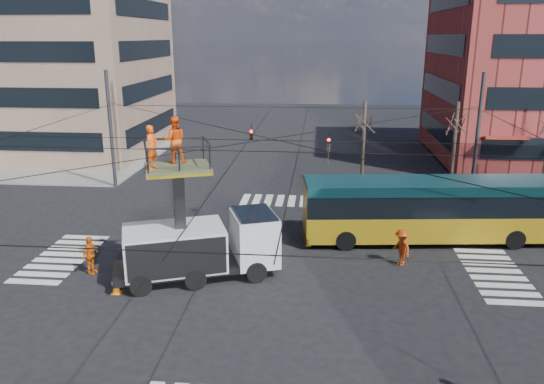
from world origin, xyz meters
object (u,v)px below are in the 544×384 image
Objects in this scene: traffic_cone at (116,285)px; worker_ground at (90,255)px; city_bus at (431,209)px; flagger at (401,247)px; utility_truck at (200,229)px.

worker_ground is (-1.80, 1.73, 0.51)m from traffic_cone.
city_bus is 15.65m from traffic_cone.
city_bus is 7.57× the size of worker_ground.
city_bus is at bearing 119.80° from flagger.
flagger is (8.86, 2.02, -1.34)m from utility_truck.
city_bus is 18.32× the size of traffic_cone.
city_bus is 3.82m from flagger.
city_bus reaches higher than flagger.
utility_truck is at bearing 31.64° from traffic_cone.
city_bus is (10.75, 5.23, -0.46)m from utility_truck.
worker_ground is (-15.65, -5.41, -0.86)m from city_bus.
utility_truck is 0.56× the size of city_bus.
city_bus reaches higher than traffic_cone.
worker_ground is at bearing 136.13° from traffic_cone.
city_bus is 7.67× the size of flagger.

